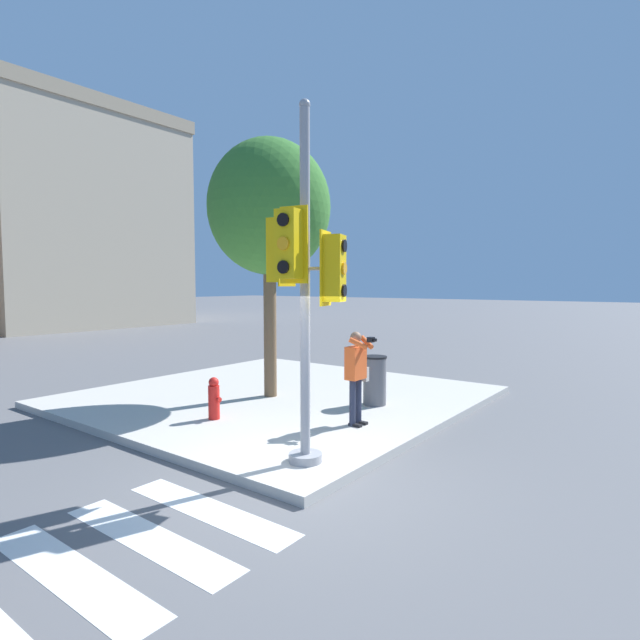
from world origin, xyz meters
name	(u,v)px	position (x,y,z in m)	size (l,w,h in m)	color
ground_plane	(299,485)	(0.00, 0.00, 0.00)	(160.00, 160.00, 0.00)	#5B5B5E
sidewalk_corner	(278,397)	(3.50, 3.50, 0.07)	(8.00, 8.00, 0.15)	#BCB7AD
traffic_signal_pole	(302,277)	(0.37, 0.23, 2.76)	(0.90, 1.17, 5.01)	#939399
person_photographer	(357,369)	(2.45, 0.68, 1.14)	(0.58, 0.54, 1.68)	black
street_tree	(269,208)	(3.21, 3.48, 4.32)	(2.70, 2.70, 5.69)	brown
fire_hydrant	(214,398)	(1.16, 3.00, 0.53)	(0.21, 0.27, 0.79)	red
trash_bin	(375,380)	(3.93, 1.19, 0.66)	(0.50, 0.50, 1.02)	#5B5B60
building_right	(57,223)	(11.22, 30.09, 6.75)	(12.03, 13.74, 13.47)	tan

